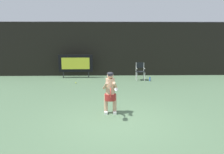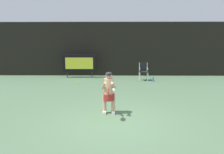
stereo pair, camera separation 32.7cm
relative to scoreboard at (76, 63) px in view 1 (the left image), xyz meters
name	(u,v)px [view 1 (the left image)]	position (x,y,z in m)	size (l,w,h in m)	color
ground	(119,124)	(2.34, -7.88, -0.96)	(18.00, 22.00, 0.03)	#4D6A4A
backdrop_screen	(111,49)	(2.34, 0.81, 0.86)	(18.00, 0.12, 3.66)	black
scoreboard	(76,63)	(0.00, 0.00, 0.00)	(2.20, 0.21, 1.50)	black
umpire_chair	(140,70)	(4.08, -0.92, -0.33)	(0.52, 0.44, 1.08)	white
water_bottle	(150,79)	(4.61, -1.31, -0.82)	(0.07, 0.07, 0.27)	blue
tennis_player	(110,91)	(2.11, -6.91, -0.17)	(0.53, 0.61, 1.43)	white
tennis_racket	(111,92)	(2.11, -7.55, -0.05)	(0.03, 0.60, 0.31)	black
tennis_ball_loose	(76,83)	(0.23, -1.84, -0.91)	(0.07, 0.07, 0.07)	#CCDB3D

